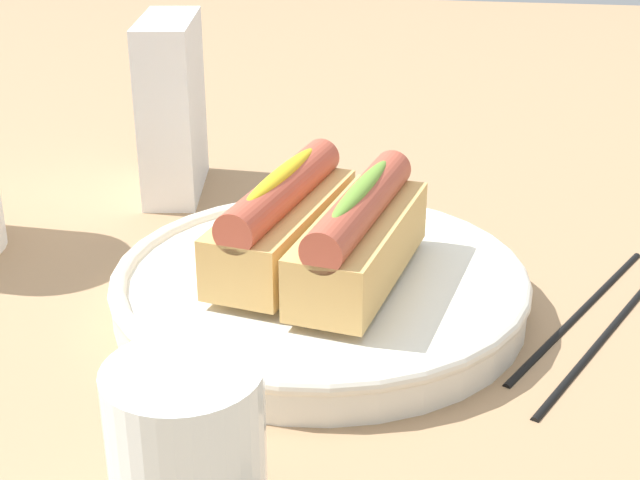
{
  "coord_description": "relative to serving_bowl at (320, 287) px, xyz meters",
  "views": [
    {
      "loc": [
        -0.55,
        -0.07,
        0.29
      ],
      "look_at": [
        -0.01,
        0.01,
        0.05
      ],
      "focal_mm": 51.96,
      "sensor_mm": 36.0,
      "label": 1
    }
  ],
  "objects": [
    {
      "name": "serving_bowl",
      "position": [
        0.0,
        0.0,
        0.0
      ],
      "size": [
        0.27,
        0.27,
        0.03
      ],
      "color": "silver",
      "rests_on": "ground_plane"
    },
    {
      "name": "hotdog_back",
      "position": [
        0.01,
        0.03,
        0.04
      ],
      "size": [
        0.16,
        0.08,
        0.06
      ],
      "color": "tan",
      "rests_on": "serving_bowl"
    },
    {
      "name": "chopstick_far",
      "position": [
        -0.01,
        -0.18,
        -0.01
      ],
      "size": [
        0.2,
        0.1,
        0.01
      ],
      "primitive_type": "cylinder",
      "rotation": [
        0.0,
        1.57,
        -0.45
      ],
      "color": "black",
      "rests_on": "ground_plane"
    },
    {
      "name": "chopstick_near",
      "position": [
        0.02,
        -0.17,
        -0.01
      ],
      "size": [
        0.2,
        0.11,
        0.01
      ],
      "primitive_type": "cylinder",
      "rotation": [
        0.0,
        1.57,
        -0.48
      ],
      "color": "black",
      "rests_on": "ground_plane"
    },
    {
      "name": "water_glass",
      "position": [
        -0.23,
        0.02,
        0.02
      ],
      "size": [
        0.07,
        0.07,
        0.09
      ],
      "color": "white",
      "rests_on": "ground_plane"
    },
    {
      "name": "hotdog_front",
      "position": [
        -0.01,
        -0.03,
        0.04
      ],
      "size": [
        0.16,
        0.08,
        0.06
      ],
      "color": "tan",
      "rests_on": "serving_bowl"
    },
    {
      "name": "ground_plane",
      "position": [
        0.01,
        -0.01,
        -0.02
      ],
      "size": [
        2.4,
        2.4,
        0.0
      ],
      "primitive_type": "plane",
      "color": "#9E7A56"
    },
    {
      "name": "napkin_box",
      "position": [
        0.2,
        0.16,
        0.06
      ],
      "size": [
        0.12,
        0.06,
        0.15
      ],
      "primitive_type": "cube",
      "rotation": [
        0.0,
        0.0,
        0.16
      ],
      "color": "white",
      "rests_on": "ground_plane"
    }
  ]
}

